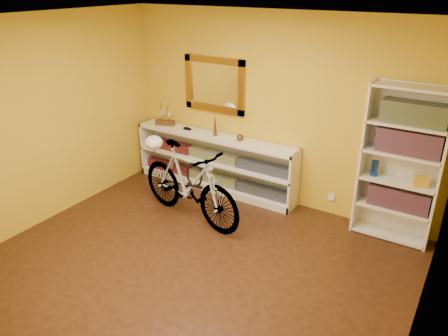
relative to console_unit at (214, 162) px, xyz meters
The scene contains 24 objects.
floor 2.06m from the console_unit, 64.54° to the right, with size 4.50×4.00×0.01m, color black.
ceiling 2.97m from the console_unit, 64.54° to the right, with size 4.50×4.00×0.01m, color silver.
back_wall 1.24m from the console_unit, 12.40° to the left, with size 4.50×0.01×2.60m, color gold.
left_wall 2.45m from the console_unit, 127.46° to the right, with size 0.01×4.00×2.60m, color gold.
right_wall 3.71m from the console_unit, 30.20° to the right, with size 0.01×4.00×2.60m, color gold.
gilt_mirror 1.14m from the console_unit, 119.81° to the left, with size 0.98×0.06×0.78m, color brown.
wall_socket 1.78m from the console_unit, ahead, with size 0.09×0.01×0.09m, color silver.
console_unit is the anchor object (origin of this frame).
cd_row_lower 0.26m from the console_unit, 90.00° to the right, with size 2.50×0.13×0.14m, color black.
cd_row_upper 0.11m from the console_unit, 90.00° to the right, with size 2.50×0.13×0.14m, color navy.
model_ship 1.09m from the console_unit, behind, with size 0.30×0.11×0.35m, color #3F2711, non-canonical shape.
toy_car 0.64m from the console_unit, behind, with size 0.00×0.00×0.00m, color black.
bronze_ornament 0.59m from the console_unit, ahead, with size 0.06×0.06×0.33m, color brown.
decorative_orb 0.64m from the console_unit, ahead, with size 0.10×0.10×0.10m, color brown.
bookcase 2.62m from the console_unit, ahead, with size 0.90×0.30×1.90m, color silver, non-canonical shape.
book_row_a 2.62m from the console_unit, ahead, with size 0.70×0.22×0.26m, color maroon.
book_row_b 2.75m from the console_unit, ahead, with size 0.70×0.22×0.28m, color maroon.
book_row_c 2.87m from the console_unit, ahead, with size 0.70×0.22×0.25m, color navy.
travel_mug 2.33m from the console_unit, ahead, with size 0.08×0.08×0.19m, color #163C9A.
red_tin 2.63m from the console_unit, ahead, with size 0.16×0.16×0.20m, color maroon.
yellow_bag 2.85m from the console_unit, ahead, with size 0.16×0.11×0.13m, color gold.
bicycle 0.97m from the console_unit, 76.57° to the right, with size 1.76×0.46×1.04m, color silver.
helmet 1.05m from the console_unit, 118.11° to the right, with size 0.25×0.24×0.19m, color white.
u_lock 1.05m from the console_unit, 71.22° to the right, with size 0.25×0.25×0.03m, color black.
Camera 1 is at (2.39, -3.15, 2.95)m, focal length 34.68 mm.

